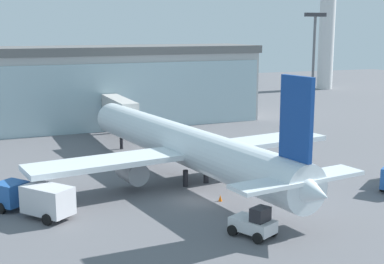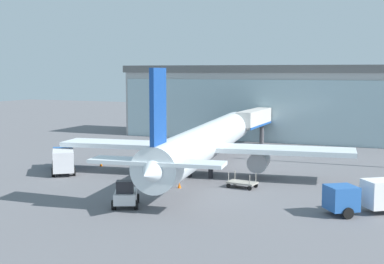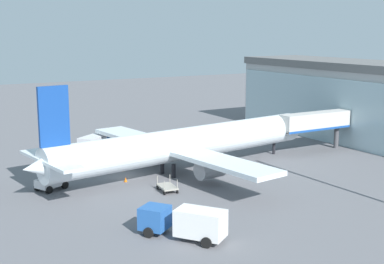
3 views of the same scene
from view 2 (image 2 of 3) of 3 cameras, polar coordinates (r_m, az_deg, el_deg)
name	(u,v)px [view 2 (image 2 of 3)]	position (r m, az deg, el deg)	size (l,w,h in m)	color
ground	(167,184)	(53.71, -2.72, -5.61)	(240.00, 240.00, 0.00)	slate
terminal_building	(274,102)	(90.87, 8.78, 3.20)	(51.33, 13.95, 12.18)	#A3A3A3
jet_bridge	(254,119)	(79.40, 6.68, 1.37)	(2.43, 11.36, 5.56)	beige
airplane	(205,143)	(58.52, 1.39, -1.14)	(32.00, 40.14, 11.55)	white
catering_truck	(63,159)	(61.48, -13.58, -2.84)	(6.20, 7.12, 2.65)	#2659A5
fuel_truck	(374,195)	(45.21, 18.81, -6.39)	(7.17, 6.13, 2.65)	#2659A5
baggage_cart	(242,183)	(52.28, 5.37, -5.41)	(2.96, 1.91, 1.50)	#9E998C
pushback_tug	(126,195)	(45.28, -7.10, -6.70)	(3.28, 3.68, 2.30)	silver
safety_cone_nose	(179,185)	(52.05, -1.36, -5.69)	(0.36, 0.36, 0.55)	orange
safety_cone_wingtip	(101,164)	(64.59, -9.68, -3.37)	(0.36, 0.36, 0.55)	orange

